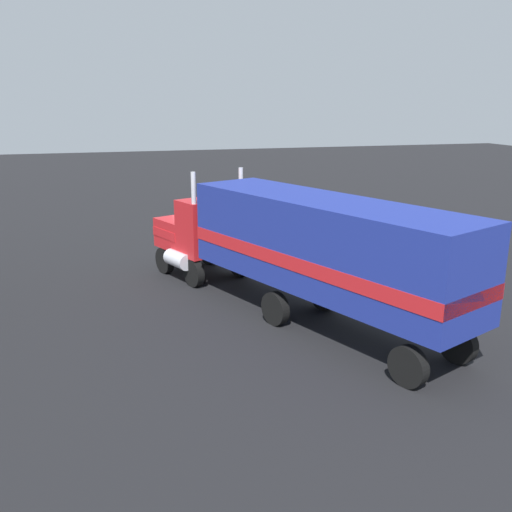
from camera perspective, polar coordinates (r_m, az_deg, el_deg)
ground_plane at (r=24.41m, az=-4.90°, el=-1.46°), size 120.00×120.00×0.00m
lane_stripe_near at (r=20.86m, az=7.26°, el=-4.48°), size 4.15×1.77×0.01m
lane_stripe_mid at (r=23.22m, az=11.96°, el=-2.63°), size 4.15×1.77×0.01m
lane_stripe_far at (r=24.69m, az=15.77°, el=-1.79°), size 4.06×2.00×0.01m
semi_truck at (r=18.61m, az=4.37°, el=1.25°), size 14.03×7.74×4.50m
person_bystander at (r=22.84m, az=4.13°, el=-0.29°), size 0.43×0.48×1.63m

